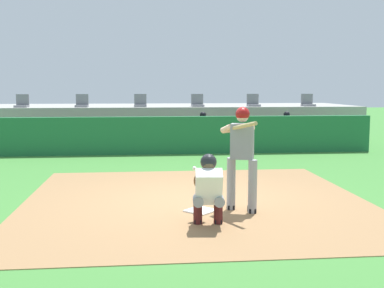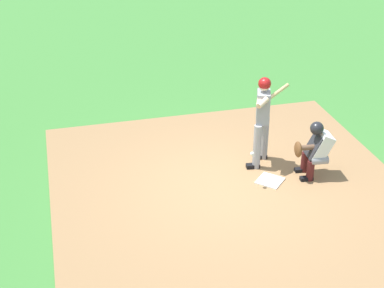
{
  "view_description": "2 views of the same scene",
  "coord_description": "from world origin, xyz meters",
  "views": [
    {
      "loc": [
        -0.95,
        -8.76,
        2.13
      ],
      "look_at": [
        0.0,
        0.7,
        1.0
      ],
      "focal_mm": 44.71,
      "sensor_mm": 36.0,
      "label": 1
    },
    {
      "loc": [
        -8.36,
        2.83,
        5.64
      ],
      "look_at": [
        0.0,
        0.7,
        1.0
      ],
      "focal_mm": 53.19,
      "sensor_mm": 36.0,
      "label": 2
    }
  ],
  "objects": [
    {
      "name": "catcher_crouched",
      "position": [
        0.01,
        -1.64,
        0.61
      ],
      "size": [
        0.51,
        1.63,
        1.13
      ],
      "color": "gray",
      "rests_on": "ground"
    },
    {
      "name": "ground_plane",
      "position": [
        0.0,
        0.0,
        0.0
      ],
      "size": [
        80.0,
        80.0,
        0.0
      ],
      "primitive_type": "plane",
      "color": "#428438"
    },
    {
      "name": "dirt_infield",
      "position": [
        0.0,
        0.0,
        0.01
      ],
      "size": [
        6.4,
        6.4,
        0.01
      ],
      "primitive_type": "cube",
      "color": "#9E754C",
      "rests_on": "ground"
    },
    {
      "name": "batter_at_plate",
      "position": [
        0.69,
        -0.85,
        1.04
      ],
      "size": [
        0.59,
        0.86,
        1.8
      ],
      "color": "#99999E",
      "rests_on": "ground"
    },
    {
      "name": "home_plate",
      "position": [
        0.0,
        -0.8,
        0.02
      ],
      "size": [
        0.62,
        0.62,
        0.02
      ],
      "primitive_type": "cube",
      "rotation": [
        0.0,
        0.0,
        0.79
      ],
      "color": "white",
      "rests_on": "dirt_infield"
    }
  ]
}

